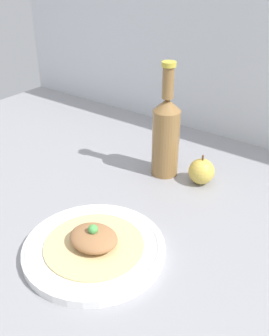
{
  "coord_description": "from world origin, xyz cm",
  "views": [
    {
      "loc": [
        46.97,
        -62.13,
        56.61
      ],
      "look_at": [
        -0.1,
        1.78,
        11.02
      ],
      "focal_mm": 42.0,
      "sensor_mm": 36.0,
      "label": 1
    }
  ],
  "objects": [
    {
      "name": "ground_plane",
      "position": [
        0.0,
        0.0,
        -2.0
      ],
      "size": [
        180.0,
        110.0,
        4.0
      ],
      "primitive_type": "cube",
      "color": "gray"
    },
    {
      "name": "wall_backsplash",
      "position": [
        0.0,
        53.5,
        40.0
      ],
      "size": [
        180.0,
        3.0,
        80.0
      ],
      "color": "silver",
      "rests_on": "ground_plane"
    },
    {
      "name": "plate",
      "position": [
        2.89,
        -16.51,
        1.17
      ],
      "size": [
        29.83,
        29.83,
        2.2
      ],
      "color": "white",
      "rests_on": "ground_plane"
    },
    {
      "name": "plated_food",
      "position": [
        2.89,
        -16.51,
        3.25
      ],
      "size": [
        20.96,
        20.96,
        5.31
      ],
      "color": "#D6BC7F",
      "rests_on": "plate"
    },
    {
      "name": "cider_bottle",
      "position": [
        -3.09,
        20.08,
        12.14
      ],
      "size": [
        7.42,
        7.42,
        31.48
      ],
      "color": "olive",
      "rests_on": "ground_plane"
    },
    {
      "name": "apple",
      "position": [
        7.68,
        21.48,
        3.52
      ],
      "size": [
        7.02,
        7.02,
        8.36
      ],
      "color": "gold",
      "rests_on": "ground_plane"
    }
  ]
}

